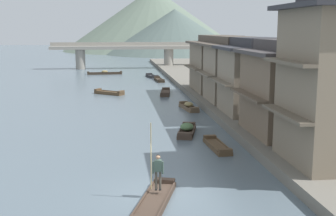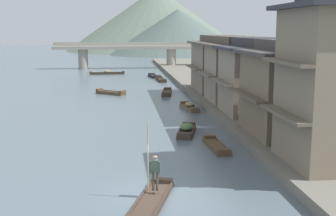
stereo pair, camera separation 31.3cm
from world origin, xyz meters
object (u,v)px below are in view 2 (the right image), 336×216
object	(u,v)px
boatman_person	(155,168)
boat_midriver_upstream	(167,93)
boat_foreground_poled	(151,202)
boat_moored_third	(107,73)
boat_moored_second	(187,130)
boat_moored_far	(190,107)
boat_moored_nearest	(216,146)
boat_midriver_drifting	(154,76)
stone_bridge	(128,51)
house_waterfront_tall	(258,76)
house_waterfront_far	(220,64)
house_waterfront_second	(292,88)
boat_upstream_distant	(161,80)
house_waterfront_narrow	(235,70)
boat_crossing_west	(111,93)

from	to	relation	value
boatman_person	boat_midriver_upstream	size ratio (longest dim) A/B	0.65
boat_foreground_poled	boat_moored_third	world-z (taller)	boat_moored_third
boat_moored_second	boat_moored_far	world-z (taller)	boat_moored_second
boat_midriver_upstream	boat_moored_nearest	bearing A→B (deg)	-88.56
boat_moored_nearest	boat_midriver_drifting	world-z (taller)	boat_midriver_drifting
boat_moored_nearest	boat_moored_far	distance (m)	13.85
boat_moored_third	stone_bridge	size ratio (longest dim) A/B	0.21
house_waterfront_tall	stone_bridge	bearing A→B (deg)	101.01
boat_moored_far	house_waterfront_far	bearing A→B (deg)	60.35
stone_bridge	house_waterfront_second	bearing A→B (deg)	-80.51
boat_foreground_poled	boat_midriver_drifting	xyz separation A→B (m)	(4.06, 50.69, 0.05)
boat_foreground_poled	boat_moored_third	bearing A→B (deg)	93.42
boatman_person	boat_moored_nearest	world-z (taller)	boatman_person
boat_foreground_poled	boat_midriver_drifting	distance (m)	50.86
stone_bridge	boat_foreground_poled	bearing A→B (deg)	-90.22
stone_bridge	boat_moored_far	bearing A→B (deg)	-83.73
boat_upstream_distant	house_waterfront_tall	distance (m)	29.31
boat_moored_second	house_waterfront_far	xyz separation A→B (m)	(6.51, 18.12, 3.30)
boatman_person	stone_bridge	distance (m)	66.49
house_waterfront_narrow	boat_midriver_upstream	bearing A→B (deg)	121.77
boat_foreground_poled	stone_bridge	size ratio (longest dim) A/B	0.18
boat_foreground_poled	boat_midriver_upstream	size ratio (longest dim) A/B	1.04
boat_moored_second	boat_moored_third	bearing A→B (deg)	98.87
boat_foreground_poled	house_waterfront_far	xyz separation A→B (m)	(9.96, 30.86, 3.46)
boatman_person	house_waterfront_second	bearing A→B (deg)	42.78
boat_midriver_upstream	house_waterfront_narrow	world-z (taller)	house_waterfront_narrow
boat_moored_far	boat_upstream_distant	bearing A→B (deg)	91.20
boat_crossing_west	house_waterfront_second	bearing A→B (deg)	-62.56
house_waterfront_narrow	boat_crossing_west	bearing A→B (deg)	141.22
boat_foreground_poled	boat_moored_second	distance (m)	13.20
house_waterfront_second	house_waterfront_tall	world-z (taller)	same
boatman_person	stone_bridge	xyz separation A→B (m)	(0.05, 66.47, 1.89)
boat_midriver_upstream	boat_moored_third	bearing A→B (deg)	107.40
boat_midriver_drifting	house_waterfront_narrow	size ratio (longest dim) A/B	0.57
boatman_person	boat_moored_second	distance (m)	12.49
boat_moored_nearest	boat_midriver_upstream	size ratio (longest dim) A/B	0.82
boat_midriver_drifting	house_waterfront_tall	xyz separation A→B (m)	(5.95, -33.57, 3.42)
boat_moored_second	boat_midriver_drifting	distance (m)	37.96
boat_moored_far	boat_upstream_distant	world-z (taller)	boat_moored_far
boat_crossing_west	boat_foreground_poled	bearing A→B (deg)	-85.98
boat_foreground_poled	boat_midriver_drifting	bearing A→B (deg)	85.43
boat_midriver_upstream	boat_crossing_west	bearing A→B (deg)	174.49
boat_moored_second	stone_bridge	size ratio (longest dim) A/B	0.14
boat_moored_far	boat_midriver_drifting	size ratio (longest dim) A/B	1.04
boat_moored_second	boat_moored_third	xyz separation A→B (m)	(-6.82, 43.72, -0.07)
house_waterfront_second	boat_moored_second	bearing A→B (deg)	154.57
house_waterfront_tall	stone_bridge	world-z (taller)	house_waterfront_tall
boat_foreground_poled	boat_moored_nearest	world-z (taller)	boat_moored_nearest
boat_upstream_distant	house_waterfront_far	size ratio (longest dim) A/B	0.55
house_waterfront_second	boat_upstream_distant	bearing A→B (deg)	98.19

